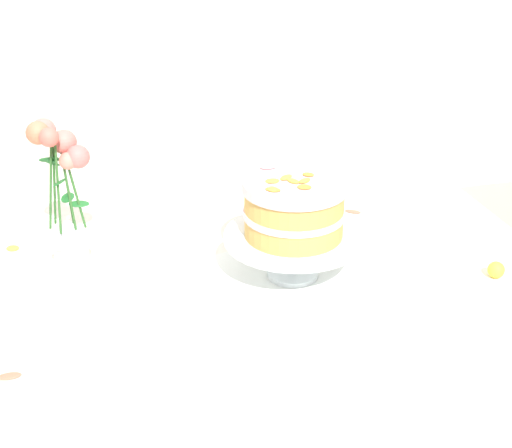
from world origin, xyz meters
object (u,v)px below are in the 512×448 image
dining_table (235,315)px  cake_stand (293,242)px  flower_vase (64,200)px  layer_cake (294,207)px  fallen_rose (499,271)px

dining_table → cake_stand: size_ratio=4.83×
dining_table → flower_vase: flower_vase is taller
dining_table → cake_stand: 0.21m
dining_table → cake_stand: cake_stand is taller
cake_stand → layer_cake: bearing=175.0°
cake_stand → fallen_rose: bearing=-15.3°
fallen_rose → layer_cake: bearing=164.7°
fallen_rose → flower_vase: bearing=162.8°
layer_cake → fallen_rose: bearing=-15.3°
dining_table → flower_vase: 0.44m
dining_table → layer_cake: size_ratio=6.57×
layer_cake → fallen_rose: size_ratio=1.74×
cake_stand → fallen_rose: 0.44m
dining_table → layer_cake: bearing=-8.6°
cake_stand → fallen_rose: cake_stand is taller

